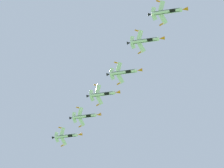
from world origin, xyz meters
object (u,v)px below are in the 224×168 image
Objects in this scene: fighter_jet_left_wing at (145,41)px; fighter_jet_right_outer at (85,116)px; fighter_jet_right_wing at (124,72)px; fighter_jet_trail_slot at (67,136)px; fighter_jet_left_outer at (103,94)px; fighter_jet_lead at (167,12)px.

fighter_jet_right_outer reaches higher than fighter_jet_left_wing.
fighter_jet_trail_slot reaches higher than fighter_jet_right_wing.
fighter_jet_right_outer is at bearing -137.68° from fighter_jet_right_wing.
fighter_jet_left_wing is 68.40m from fighter_jet_trail_slot.
fighter_jet_left_outer is at bearing 40.83° from fighter_jet_right_outer.
fighter_jet_trail_slot is at bearing -137.61° from fighter_jet_left_wing.
fighter_jet_left_outer reaches higher than fighter_jet_right_wing.
fighter_jet_right_wing is 16.88m from fighter_jet_left_outer.
fighter_jet_right_outer is at bearing 45.49° from fighter_jet_trail_slot.
fighter_jet_right_outer is 16.89m from fighter_jet_trail_slot.
fighter_jet_lead is 1.00× the size of fighter_jet_right_wing.
fighter_jet_lead is 83.91m from fighter_jet_trail_slot.
fighter_jet_left_wing is 34.03m from fighter_jet_left_outer.
fighter_jet_trail_slot is at bearing -136.64° from fighter_jet_right_wing.
fighter_jet_right_outer is 1.00× the size of fighter_jet_trail_slot.
fighter_jet_lead is 1.00× the size of fighter_jet_right_outer.
fighter_jet_left_wing is at bearing 42.39° from fighter_jet_trail_slot.
fighter_jet_trail_slot is (-24.55, 24.06, 0.60)m from fighter_jet_left_outer.
fighter_jet_left_wing is at bearing 39.48° from fighter_jet_right_wing.
fighter_jet_left_wing reaches higher than fighter_jet_right_wing.
fighter_jet_left_outer is (-34.26, 35.79, -0.61)m from fighter_jet_lead.
fighter_jet_left_outer is (-12.16, 11.60, 1.61)m from fighter_jet_right_wing.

